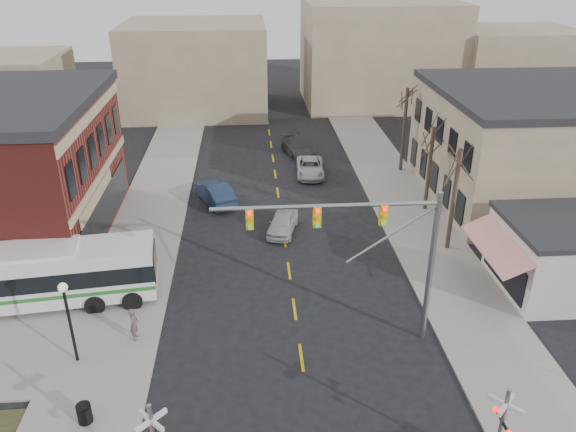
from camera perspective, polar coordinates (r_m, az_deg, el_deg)
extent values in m
plane|color=black|center=(26.35, 1.79, -16.98)|extent=(160.00, 160.00, 0.00)
cube|color=gray|center=(43.69, -13.43, 0.99)|extent=(5.00, 60.00, 0.12)
cube|color=gray|center=(44.64, 11.38, 1.74)|extent=(5.00, 60.00, 0.12)
cube|color=tan|center=(38.98, -18.43, 4.05)|extent=(0.10, 15.00, 0.50)
cube|color=tan|center=(37.75, -19.30, 9.82)|extent=(0.10, 15.00, 0.70)
cube|color=black|center=(39.93, -17.94, 0.72)|extent=(0.08, 13.00, 2.60)
cube|color=gray|center=(48.12, 26.40, 6.33)|extent=(20.00, 15.00, 8.00)
cube|color=beige|center=(35.65, 27.15, -3.77)|extent=(8.00, 6.00, 4.00)
cube|color=red|center=(32.99, 20.33, -2.77)|extent=(1.68, 6.00, 0.87)
cylinder|color=#382B21|center=(36.64, 16.47, 1.57)|extent=(0.28, 0.28, 6.75)
cylinder|color=#382B21|center=(42.04, 14.16, 4.66)|extent=(0.28, 0.28, 6.30)
cylinder|color=#382B21|center=(49.18, 11.70, 8.55)|extent=(0.28, 0.28, 7.20)
cube|color=silver|center=(33.25, -24.65, -5.54)|extent=(13.25, 4.33, 2.91)
cube|color=black|center=(33.15, -24.72, -5.23)|extent=(13.30, 4.37, 0.98)
cube|color=#246E26|center=(33.57, -24.44, -6.51)|extent=(13.30, 4.37, 0.22)
cylinder|color=black|center=(33.93, -24.23, -7.52)|extent=(1.41, 2.93, 1.08)
cylinder|color=gray|center=(27.62, 14.27, -5.29)|extent=(0.28, 0.28, 8.00)
cylinder|color=gray|center=(24.85, 3.85, 1.02)|extent=(10.25, 0.20, 0.20)
cube|color=gold|center=(25.54, 9.66, 0.17)|extent=(0.35, 0.30, 1.00)
cube|color=gold|center=(25.02, 2.96, -0.05)|extent=(0.35, 0.30, 1.00)
cube|color=gold|center=(24.84, -3.92, -0.27)|extent=(0.35, 0.30, 1.00)
cube|color=silver|center=(20.87, -13.74, -19.54)|extent=(1.00, 1.00, 0.18)
cube|color=silver|center=(20.87, -13.74, -19.54)|extent=(1.00, 1.00, 0.18)
sphere|color=#FF0C0C|center=(21.81, -13.29, -20.00)|extent=(0.26, 0.26, 0.26)
cylinder|color=gray|center=(23.10, 20.73, -19.82)|extent=(0.16, 0.16, 4.00)
cube|color=silver|center=(22.23, 21.28, -17.45)|extent=(1.00, 1.00, 0.18)
cube|color=silver|center=(22.23, 21.28, -17.45)|extent=(1.00, 1.00, 0.18)
sphere|color=#FF0C0C|center=(23.11, 20.38, -18.01)|extent=(0.26, 0.26, 0.26)
cylinder|color=black|center=(28.14, -21.20, -10.40)|extent=(0.14, 0.14, 3.94)
sphere|color=silver|center=(27.01, -21.92, -6.75)|extent=(0.44, 0.44, 0.44)
cylinder|color=black|center=(25.83, -19.98, -18.32)|extent=(0.60, 0.60, 0.87)
imported|color=#A9A9AE|center=(38.57, -0.55, -0.64)|extent=(2.69, 4.46, 1.42)
imported|color=#192740|center=(43.26, -7.43, 2.37)|extent=(3.60, 5.31, 1.65)
imported|color=#B9B9B9|center=(48.33, 2.26, 4.95)|extent=(2.63, 5.06, 1.36)
imported|color=#3D3D42|center=(53.11, 1.02, 6.99)|extent=(3.25, 5.45, 1.48)
imported|color=#5C4E4A|center=(29.26, -15.36, -10.53)|extent=(0.46, 0.67, 1.77)
imported|color=#2C304D|center=(32.36, -20.36, -7.41)|extent=(1.08, 0.97, 1.83)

